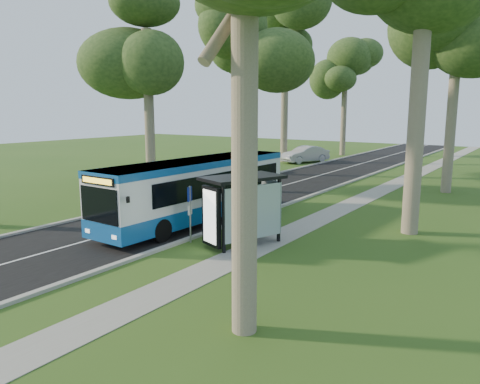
% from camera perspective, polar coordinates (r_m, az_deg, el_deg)
% --- Properties ---
extents(ground, '(120.00, 120.00, 0.00)m').
position_cam_1_polar(ground, '(20.50, -5.43, -5.57)').
color(ground, '#31561B').
rests_on(ground, ground).
extents(road, '(7.00, 100.00, 0.02)m').
position_cam_1_polar(road, '(30.41, 1.42, -0.31)').
color(road, black).
rests_on(road, ground).
extents(kerb_east, '(0.25, 100.00, 0.12)m').
position_cam_1_polar(kerb_east, '(28.70, 7.32, -0.92)').
color(kerb_east, '#9E9B93').
rests_on(kerb_east, ground).
extents(kerb_west, '(0.25, 100.00, 0.12)m').
position_cam_1_polar(kerb_west, '(32.39, -3.80, 0.41)').
color(kerb_west, '#9E9B93').
rests_on(kerb_west, ground).
extents(centre_line, '(0.12, 100.00, 0.00)m').
position_cam_1_polar(centre_line, '(30.41, 1.42, -0.29)').
color(centre_line, white).
rests_on(centre_line, road).
extents(footpath, '(1.50, 100.00, 0.02)m').
position_cam_1_polar(footpath, '(27.53, 12.91, -1.68)').
color(footpath, gray).
rests_on(footpath, ground).
extents(bus, '(2.83, 11.73, 3.09)m').
position_cam_1_polar(bus, '(22.92, -5.23, 0.22)').
color(bus, white).
rests_on(bus, ground).
extents(bus_stop_sign, '(0.12, 0.34, 2.41)m').
position_cam_1_polar(bus_stop_sign, '(19.44, -6.12, -1.88)').
color(bus_stop_sign, gray).
rests_on(bus_stop_sign, ground).
extents(bus_shelter, '(2.82, 3.71, 2.83)m').
position_cam_1_polar(bus_shelter, '(18.66, -0.09, -0.77)').
color(bus_shelter, black).
rests_on(bus_shelter, ground).
extents(litter_bin, '(0.51, 0.51, 0.89)m').
position_cam_1_polar(litter_bin, '(21.74, 0.84, -3.38)').
color(litter_bin, black).
rests_on(litter_bin, ground).
extents(car_white, '(3.22, 4.57, 1.44)m').
position_cam_1_polar(car_white, '(40.46, 0.99, 3.34)').
color(car_white, white).
rests_on(car_white, ground).
extents(car_silver, '(3.76, 5.42, 1.69)m').
position_cam_1_polar(car_silver, '(48.73, 7.95, 4.56)').
color(car_silver, '#A8A9AF').
rests_on(car_silver, ground).
extents(tree_west_b, '(5.20, 5.20, 14.70)m').
position_cam_1_polar(tree_west_b, '(33.16, -11.36, 19.28)').
color(tree_west_b, '#7A6B56').
rests_on(tree_west_b, ground).
extents(tree_west_c, '(5.20, 5.20, 14.96)m').
position_cam_1_polar(tree_west_c, '(39.99, 1.00, 18.14)').
color(tree_west_c, '#7A6B56').
rests_on(tree_west_c, ground).
extents(tree_west_d, '(5.20, 5.20, 17.33)m').
position_cam_1_polar(tree_west_d, '(49.75, 5.59, 18.55)').
color(tree_west_d, '#7A6B56').
rests_on(tree_west_d, ground).
extents(tree_west_e, '(5.20, 5.20, 13.91)m').
position_cam_1_polar(tree_west_e, '(57.43, 12.75, 14.72)').
color(tree_west_e, '#7A6B56').
rests_on(tree_west_e, ground).
extents(tree_east_c, '(5.20, 5.20, 13.95)m').
position_cam_1_polar(tree_east_c, '(34.04, 25.07, 17.36)').
color(tree_east_c, '#7A6B56').
rests_on(tree_east_c, ground).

